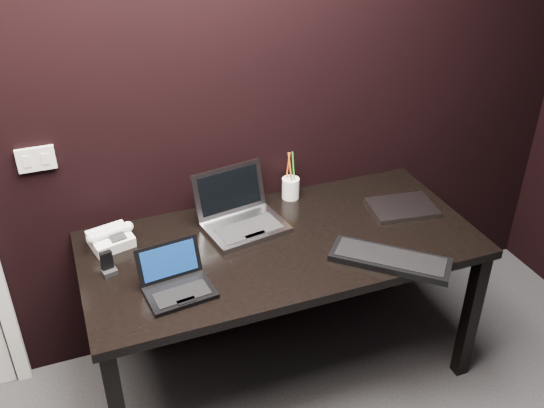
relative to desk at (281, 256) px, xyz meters
name	(u,v)px	position (x,y,z in m)	size (l,w,h in m)	color
wall_back	(182,96)	(-0.30, 0.40, 0.64)	(4.00, 4.00, 0.00)	black
wall_switch	(36,159)	(-0.92, 0.39, 0.46)	(0.15, 0.02, 0.10)	silver
desk	(281,256)	(0.00, 0.00, 0.00)	(1.70, 0.80, 0.74)	black
netbook	(177,283)	(-0.50, -0.16, 0.11)	(0.28, 0.25, 0.16)	black
silver_laptop	(241,217)	(-0.12, 0.18, 0.12)	(0.39, 0.36, 0.24)	gray
ext_keyboard	(390,259)	(0.36, -0.30, 0.09)	(0.47, 0.45, 0.03)	black
closed_laptop	(402,207)	(0.63, 0.04, 0.09)	(0.33, 0.25, 0.02)	#95959A
desk_phone	(111,238)	(-0.69, 0.23, 0.11)	(0.21, 0.19, 0.10)	white
mobile_phone	(108,265)	(-0.73, 0.04, 0.11)	(0.07, 0.06, 0.10)	black
pen_cup	(291,187)	(0.18, 0.33, 0.13)	(0.09, 0.09, 0.24)	white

